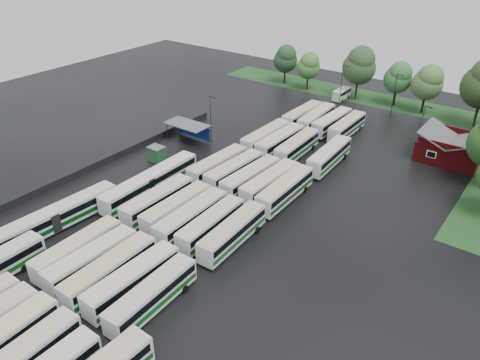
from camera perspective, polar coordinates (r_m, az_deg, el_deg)
The scene contains 44 objects.
ground at distance 64.14m, azimuth -7.87°, elevation -5.65°, with size 160.00×160.00×0.00m, color black.
brick_building at distance 87.76m, azimuth 24.25°, elevation 3.37°, with size 10.07×8.60×5.39m.
wash_shed at distance 87.22m, azimuth -6.28°, elevation 6.55°, with size 8.20×4.20×3.58m.
utility_hut at distance 81.21m, azimuth -10.14°, elevation 3.17°, with size 2.70×2.20×2.62m.
grass_strip_north at distance 113.66m, azimuth 16.25°, elevation 9.41°, with size 80.00×10.00×0.01m, color #184018.
west_fence at distance 83.07m, azimuth -15.26°, elevation 2.62°, with size 0.10×50.00×1.20m, color #2D2D30.
bus_r1c0 at distance 59.78m, azimuth -19.16°, elevation -8.03°, with size 2.81×11.83×3.28m.
bus_r1c1 at distance 57.67m, azimuth -17.60°, elevation -9.26°, with size 2.68×11.79×3.27m.
bus_r1c2 at distance 55.44m, azimuth -15.56°, elevation -10.59°, with size 2.93×12.30×3.40m.
bus_r1c3 at distance 53.60m, azimuth -12.96°, elevation -11.82°, with size 2.77×12.10×3.36m.
bus_r1c4 at distance 51.49m, azimuth -10.66°, elevation -13.63°, with size 2.93×11.80×3.26m.
bus_r2c0 at distance 66.65m, azimuth -10.00°, elevation -2.48°, with size 2.62×12.05×3.35m.
bus_r2c1 at distance 64.62m, azimuth -7.72°, elevation -3.43°, with size 2.56×11.81×3.29m.
bus_r2c2 at distance 62.42m, azimuth -5.94°, elevation -4.51°, with size 2.82×12.35×3.43m.
bus_r2c3 at distance 60.97m, azimuth -3.55°, elevation -5.42°, with size 2.87×11.71×3.24m.
bus_r2c4 at distance 59.32m, azimuth -0.89°, elevation -6.41°, with size 3.09×12.04×3.32m.
bus_r3c0 at distance 75.11m, azimuth -2.72°, elevation 1.82°, with size 3.04×12.11×3.34m.
bus_r3c1 at distance 73.47m, azimuth -0.71°, elevation 1.16°, with size 3.05×11.94×3.29m.
bus_r3c2 at distance 71.45m, azimuth 1.33°, elevation 0.30°, with size 3.12×12.10×3.34m.
bus_r3c3 at distance 70.17m, azimuth 3.64°, elevation -0.31°, with size 2.98×12.18×3.37m.
bus_r3c4 at distance 68.46m, azimuth 5.52°, elevation -1.18°, with size 2.85×12.37×3.43m.
bus_r4c0 at distance 85.00m, azimuth 3.21°, elevation 5.25°, with size 2.74×12.35×3.43m.
bus_r4c1 at distance 83.48m, azimuth 4.88°, elevation 4.70°, with size 2.75×12.18×3.38m.
bus_r4c2 at distance 82.04m, azimuth 6.96°, elevation 4.09°, with size 2.89×11.94×3.30m.
bus_r4c4 at distance 79.39m, azimuth 10.82°, elevation 2.91°, with size 3.11×12.26×3.38m.
bus_r5c0 at distance 95.72m, azimuth 7.60°, elevation 7.82°, with size 2.75×11.98×3.32m.
bus_r5c1 at distance 94.53m, azimuth 9.29°, elevation 7.41°, with size 3.03×12.10×3.34m.
bus_r5c2 at distance 93.42m, azimuth 11.13°, elevation 6.95°, with size 2.93×11.81×3.26m.
bus_r5c3 at distance 91.91m, azimuth 12.90°, elevation 6.37°, with size 2.56×11.68×3.25m.
artic_bus_west_b at distance 71.42m, azimuth -10.83°, elevation -0.24°, with size 2.91×18.17×3.36m.
artic_bus_west_c at distance 66.77m, azimuth -21.39°, elevation -4.22°, with size 3.41×17.83×3.29m.
minibus at distance 111.39m, azimuth 12.29°, elevation 10.24°, with size 2.16×5.58×2.42m.
tree_north_0 at distance 119.55m, azimuth 5.60°, elevation 14.53°, with size 5.89×5.89×9.76m.
tree_north_1 at distance 115.39m, azimuth 8.40°, elevation 13.63°, with size 5.55×5.55×9.18m.
tree_north_2 at distance 110.37m, azimuth 14.40°, elevation 13.41°, with size 7.43×7.43×12.30m.
tree_north_3 at distance 109.16m, azimuth 18.76°, elevation 11.79°, with size 6.02×6.02×9.98m.
tree_north_4 at distance 106.22m, azimuth 21.96°, elevation 11.03°, with size 6.46×6.46×10.69m.
lamp_post_ne at distance 85.54m, azimuth 21.24°, elevation 5.98°, with size 1.44×0.28×9.34m.
lamp_post_nw at distance 85.41m, azimuth -3.55°, elevation 7.82°, with size 1.40×0.27×9.09m.
lamp_post_back_w at distance 105.24m, azimuth 12.33°, elevation 11.48°, with size 1.44×0.28×9.37m.
lamp_post_back_e at distance 101.53m, azimuth 18.35°, elevation 10.04°, with size 1.45×0.28×9.41m.
puddle_0 at distance 56.81m, azimuth -26.11°, elevation -14.32°, with size 4.03×4.03×0.01m, color black.
puddle_2 at distance 68.66m, azimuth -12.59°, elevation -3.56°, with size 5.39×5.39×0.01m, color black.
puddle_3 at distance 61.87m, azimuth -6.46°, elevation -7.01°, with size 3.24×3.24×0.01m, color black.
Camera 1 is at (37.97, -36.68, 36.42)m, focal length 35.00 mm.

